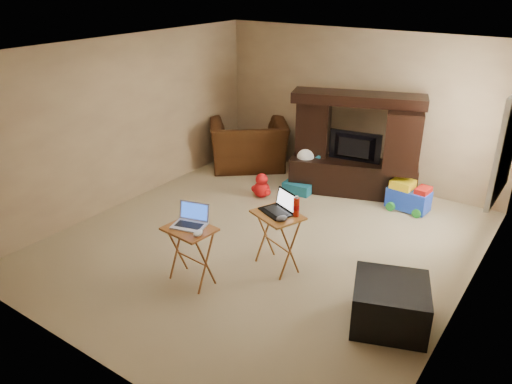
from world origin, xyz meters
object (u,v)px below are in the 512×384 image
Objects in this scene: mouse_left at (198,233)px; water_bottle at (296,207)px; ottoman at (390,304)px; laptop_right at (276,203)px; plush_toy at (262,185)px; tray_table_left at (191,255)px; recliner at (248,144)px; laptop_left at (189,217)px; entertainment_center at (355,145)px; child_rocker at (301,174)px; mouse_right at (282,218)px; tray_table_right at (277,241)px; television at (353,148)px; push_toy at (409,196)px.

mouse_left is 0.64× the size of water_bottle.
ottoman is 1.95× the size of laptop_right.
plush_toy is 2.51m from tray_table_left.
recliner is 3.73m from laptop_left.
entertainment_center is 1.60m from plush_toy.
child_rocker reaches higher than ottoman.
entertainment_center reaches higher than laptop_left.
water_bottle is (0.07, 0.20, 0.08)m from mouse_right.
ottoman is 5.19× the size of mouse_left.
ottoman is 1.02× the size of tray_table_right.
water_bottle is (0.65, 0.97, 0.11)m from mouse_left.
water_bottle is at bearing -100.09° from entertainment_center.
entertainment_center reaches higher than mouse_right.
water_bottle is at bearing 42.61° from tray_table_right.
laptop_left is 2.58× the size of mouse_left.
tray_table_left is at bearing -133.10° from water_bottle.
laptop_right is (0.17, -2.50, 0.06)m from television.
entertainment_center is 14.07× the size of mouse_left.
water_bottle reaches higher than plush_toy.
laptop_right reaches higher than push_toy.
plush_toy is 0.58× the size of tray_table_left.
tray_table_left is 4.92× the size of mouse_left.
plush_toy is at bearing -157.91° from entertainment_center.
laptop_left is 0.97× the size of laptop_right.
laptop_left is at bearing -104.41° from laptop_right.
television is 2.66m from mouse_right.
television is at bearing 66.70° from laptop_left.
mouse_right reaches higher than ottoman.
mouse_left is at bearing -104.31° from push_toy.
laptop_right is (0.17, -2.55, 0.03)m from entertainment_center.
ottoman is 2.24m from tray_table_left.
recliner is at bearing 100.13° from laptop_left.
television reaches higher than tray_table_right.
recliner reaches higher than tray_table_left.
water_bottle reaches higher than child_rocker.
plush_toy is at bearing 146.98° from ottoman.
child_rocker is at bearing -163.63° from push_toy.
plush_toy is at bearing 152.54° from laptop_right.
laptop_right reaches higher than mouse_right.
television is 3.42m from mouse_left.
mouse_right is (0.34, -2.64, -0.03)m from television.
laptop_left is at bearing -117.29° from entertainment_center.
television is at bearing 85.88° from mouse_left.
mouse_right is at bearing 52.90° from mouse_left.
entertainment_center is 3.45m from tray_table_left.
plush_toy is 0.56× the size of tray_table_right.
ottoman is at bearing -68.92° from push_toy.
laptop_right is 2.58× the size of mouse_right.
recliner is 1.86× the size of tray_table_right.
ottoman is 5.02× the size of mouse_right.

